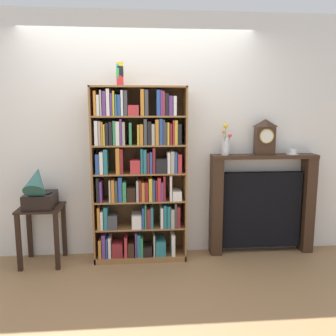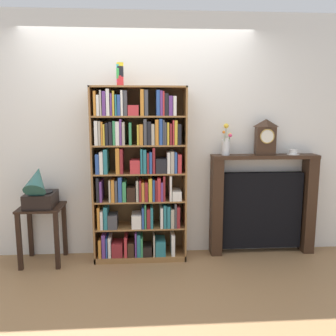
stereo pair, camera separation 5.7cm
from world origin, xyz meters
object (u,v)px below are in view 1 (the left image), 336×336
Objects in this scene: flower_vase at (226,144)px; teacup_with_saucer at (292,152)px; cup_stack at (120,74)px; gramophone at (38,191)px; fireplace_mantel at (262,205)px; side_table_left at (42,223)px; mantel_clock at (265,137)px; bookshelf at (139,176)px.

teacup_with_saucer is at bearing -0.03° from flower_vase.
gramophone is at bearing -173.08° from cup_stack.
gramophone is at bearing -175.95° from fireplace_mantel.
side_table_left is 0.53× the size of fireplace_mantel.
cup_stack reaches higher than mantel_clock.
fireplace_mantel is at bearing 2.49° from cup_stack.
fireplace_mantel is 0.69m from teacup_with_saucer.
bookshelf is 4.75× the size of mantel_clock.
side_table_left is (-0.86, -0.06, -1.55)m from cup_stack.
cup_stack reaches higher than fireplace_mantel.
teacup_with_saucer is (0.33, 0.00, -0.17)m from mantel_clock.
side_table_left is 4.58× the size of teacup_with_saucer.
mantel_clock is (-0.00, -0.02, 0.78)m from fireplace_mantel.
side_table_left is at bearing 90.00° from gramophone.
bookshelf reaches higher than fireplace_mantel.
flower_vase is at bearing 3.96° from bookshelf.
bookshelf is 1.46m from mantel_clock.
bookshelf is at bearing -4.90° from cup_stack.
fireplace_mantel is at bearing 2.30° from flower_vase.
teacup_with_saucer is at bearing 2.20° from bookshelf.
teacup_with_saucer is at bearing -3.22° from fireplace_mantel.
bookshelf is at bearing -177.40° from mantel_clock.
flower_vase reaches higher than fireplace_mantel.
bookshelf is 7.87× the size of cup_stack.
fireplace_mantel is 0.84m from flower_vase.
teacup_with_saucer is at bearing 3.20° from gramophone.
fireplace_mantel is (1.41, 0.08, -0.37)m from bookshelf.
cup_stack is at bearing -177.43° from flower_vase.
bookshelf is 1.57× the size of fireplace_mantel.
teacup_with_saucer is (0.77, -0.00, -0.10)m from flower_vase.
mantel_clock reaches higher than gramophone.
cup_stack is at bearing 3.81° from side_table_left.
cup_stack is 1.78m from side_table_left.
cup_stack is 1.75× the size of teacup_with_saucer.
gramophone is 1.24× the size of mantel_clock.
bookshelf is 1.15m from side_table_left.
cup_stack is 0.20× the size of fireplace_mantel.
bookshelf is 3.00× the size of side_table_left.
fireplace_mantel is (1.59, 0.07, -1.44)m from cup_stack.
cup_stack is at bearing 175.10° from bookshelf.
flower_vase is at bearing 179.59° from mantel_clock.
flower_vase is at bearing 4.44° from gramophone.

